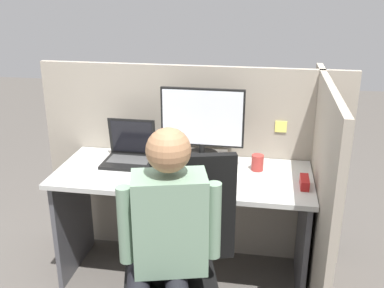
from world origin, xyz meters
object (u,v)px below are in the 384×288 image
(carrot_toy, at_px, (232,182))
(person, at_px, (164,243))
(paper_box, at_px, (202,160))
(laptop, at_px, (130,154))
(office_chair, at_px, (181,261))
(monitor, at_px, (202,121))
(coffee_mug, at_px, (257,163))
(stapler, at_px, (304,182))

(carrot_toy, relative_size, person, 0.10)
(paper_box, bearing_deg, laptop, -175.71)
(office_chair, bearing_deg, paper_box, 90.39)
(carrot_toy, bearing_deg, monitor, 126.99)
(laptop, height_order, person, person)
(office_chair, bearing_deg, laptop, 123.85)
(laptop, relative_size, office_chair, 0.30)
(coffee_mug, bearing_deg, person, -114.23)
(office_chair, bearing_deg, carrot_toy, 64.94)
(laptop, distance_m, person, 0.97)
(monitor, height_order, laptop, monitor)
(laptop, height_order, stapler, laptop)
(stapler, bearing_deg, monitor, 160.01)
(office_chair, relative_size, coffee_mug, 10.62)
(paper_box, relative_size, laptop, 0.97)
(office_chair, height_order, coffee_mug, office_chair)
(carrot_toy, bearing_deg, stapler, 8.45)
(paper_box, relative_size, office_chair, 0.29)
(monitor, height_order, stapler, monitor)
(paper_box, xyz_separation_m, laptop, (-0.47, -0.03, 0.02))
(monitor, bearing_deg, person, -92.53)
(carrot_toy, bearing_deg, person, -112.57)
(stapler, xyz_separation_m, carrot_toy, (-0.41, -0.06, -0.00))
(person, bearing_deg, monitor, 87.47)
(paper_box, height_order, monitor, monitor)
(office_chair, xyz_separation_m, person, (-0.05, -0.17, 0.21))
(laptop, relative_size, stapler, 2.27)
(laptop, bearing_deg, monitor, 4.63)
(paper_box, height_order, carrot_toy, paper_box)
(monitor, distance_m, stapler, 0.72)
(paper_box, distance_m, coffee_mug, 0.35)
(person, bearing_deg, carrot_toy, 67.43)
(coffee_mug, bearing_deg, carrot_toy, -118.10)
(monitor, distance_m, person, 0.96)
(paper_box, relative_size, stapler, 2.20)
(monitor, height_order, carrot_toy, monitor)
(carrot_toy, relative_size, office_chair, 0.13)
(carrot_toy, bearing_deg, paper_box, 127.26)
(monitor, bearing_deg, paper_box, -90.00)
(person, bearing_deg, office_chair, 74.71)
(stapler, xyz_separation_m, person, (-0.67, -0.68, -0.04))
(paper_box, xyz_separation_m, stapler, (0.63, -0.22, -0.00))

